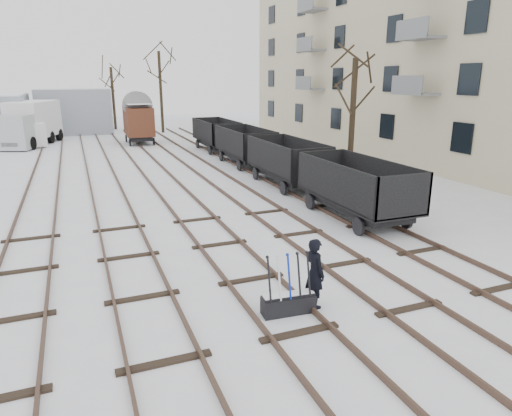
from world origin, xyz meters
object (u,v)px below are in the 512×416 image
Objects in this scene: worker at (315,273)px; box_van_wagon at (138,120)px; ground_frame at (288,302)px; panel_van at (29,133)px; freight_wagon_a at (356,197)px; lorry at (30,123)px.

box_van_wagon is (0.07, 31.42, 1.11)m from worker.
worker is at bearing 11.70° from ground_frame.
panel_van is (-8.71, 2.03, -0.96)m from box_van_wagon.
freight_wagon_a is 30.77m from panel_van.
ground_frame is 8.40m from freight_wagon_a.
ground_frame is at bearing -90.55° from box_van_wagon.
panel_van is at bearing 167.81° from box_van_wagon.
ground_frame is 0.97m from worker.
panel_van is (-7.89, 33.56, 0.74)m from ground_frame.
freight_wagon_a is 1.28× the size of box_van_wagon.
lorry is at bearing 38.62° from panel_van.
freight_wagon_a is at bearing -44.27° from lorry.
ground_frame is at bearing -134.13° from freight_wagon_a.
box_van_wagon reaches higher than ground_frame.
box_van_wagon is at bearing -7.92° from worker.
worker is 7.80m from freight_wagon_a.
box_van_wagon reaches higher than freight_wagon_a.
box_van_wagon is (-5.01, 25.51, 1.09)m from freight_wagon_a.
panel_van is at bearing 116.48° from freight_wagon_a.
ground_frame is 0.33× the size of box_van_wagon.
lorry is 0.85m from panel_van.
worker reaches higher than ground_frame.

